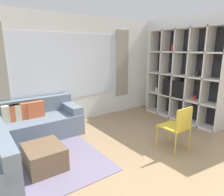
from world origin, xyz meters
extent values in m
plane|color=#9E7F5B|center=(0.00, 0.00, 0.00)|extent=(16.00, 16.00, 0.00)
cube|color=white|center=(0.00, 2.92, 1.35)|extent=(6.52, 0.07, 2.70)
cube|color=white|center=(0.00, 2.87, 1.45)|extent=(2.93, 0.01, 1.60)
cube|color=#9E9984|center=(1.63, 2.86, 1.45)|extent=(0.44, 0.03, 1.90)
cube|color=white|center=(2.70, 1.44, 1.35)|extent=(0.07, 4.08, 2.70)
cube|color=slate|center=(-1.44, 1.52, 0.01)|extent=(2.30, 2.26, 0.01)
cube|color=#232328|center=(2.65, 1.35, 1.19)|extent=(0.02, 2.12, 2.39)
cube|color=silver|center=(2.47, 0.71, 1.19)|extent=(0.39, 0.04, 2.39)
cube|color=silver|center=(2.47, 1.14, 1.19)|extent=(0.39, 0.04, 2.39)
cube|color=silver|center=(2.47, 1.56, 1.19)|extent=(0.39, 0.04, 2.39)
cube|color=silver|center=(2.47, 1.98, 1.19)|extent=(0.39, 0.04, 2.39)
cube|color=silver|center=(2.47, 2.41, 1.19)|extent=(0.39, 0.04, 2.39)
cube|color=silver|center=(2.47, 1.35, 0.02)|extent=(0.39, 2.12, 0.04)
cube|color=silver|center=(2.47, 1.35, 0.60)|extent=(0.39, 2.12, 0.04)
cube|color=silver|center=(2.47, 1.35, 1.19)|extent=(0.39, 2.12, 0.04)
cube|color=silver|center=(2.47, 1.35, 1.79)|extent=(0.39, 2.12, 0.04)
cube|color=silver|center=(2.47, 1.35, 2.37)|extent=(0.39, 2.12, 0.04)
cube|color=black|center=(2.31, 1.51, 0.84)|extent=(0.04, 0.68, 0.44)
cube|color=black|center=(2.33, 1.51, 0.63)|extent=(0.10, 0.24, 0.03)
cube|color=white|center=(2.45, 2.19, 0.68)|extent=(0.06, 0.06, 0.13)
cylinder|color=red|center=(2.45, 1.74, 1.89)|extent=(0.06, 0.06, 0.16)
cylinder|color=red|center=(2.45, 0.95, 0.67)|extent=(0.07, 0.07, 0.12)
cube|color=#232328|center=(2.45, 0.94, 1.29)|extent=(0.06, 0.06, 0.15)
cube|color=slate|center=(-1.10, 2.39, 0.23)|extent=(1.96, 0.86, 0.45)
cube|color=slate|center=(-1.10, 2.73, 0.63)|extent=(1.96, 0.18, 0.35)
cube|color=slate|center=(-0.25, 2.39, 0.54)|extent=(0.24, 0.80, 0.17)
cube|color=#C65B33|center=(-1.03, 2.45, 0.62)|extent=(0.35, 0.14, 0.34)
cube|color=#C65B33|center=(-1.36, 2.45, 0.62)|extent=(0.34, 0.13, 0.34)
cube|color=beige|center=(-1.49, 2.45, 0.62)|extent=(0.34, 0.13, 0.34)
cube|color=slate|center=(-1.84, 1.07, 0.63)|extent=(0.18, 1.47, 0.35)
cube|color=brown|center=(-1.28, 1.19, 0.19)|extent=(0.57, 0.66, 0.38)
cylinder|color=gold|center=(1.14, 0.61, 0.22)|extent=(0.02, 0.02, 0.44)
cylinder|color=gold|center=(0.72, 0.61, 0.22)|extent=(0.02, 0.02, 0.44)
cylinder|color=gold|center=(1.14, 0.17, 0.22)|extent=(0.02, 0.02, 0.44)
cylinder|color=gold|center=(0.72, 0.17, 0.22)|extent=(0.02, 0.02, 0.44)
cube|color=gold|center=(0.93, 0.39, 0.45)|extent=(0.44, 0.46, 0.02)
cube|color=gold|center=(0.93, 0.18, 0.66)|extent=(0.44, 0.02, 0.40)
camera|label=1|loc=(-2.07, -1.79, 1.89)|focal=32.00mm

